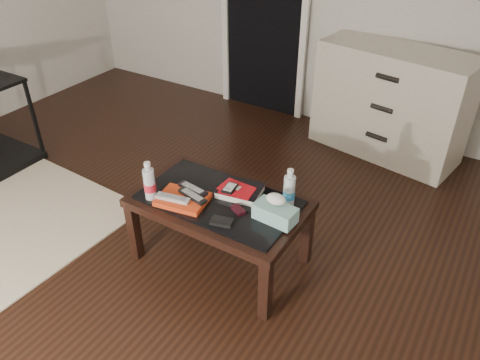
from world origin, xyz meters
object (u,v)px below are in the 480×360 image
(coffee_table, at_px, (219,208))
(textbook, at_px, (240,191))
(tissue_box, at_px, (275,213))
(water_bottle_left, at_px, (149,180))
(dresser, at_px, (391,103))
(water_bottle_right, at_px, (289,188))

(coffee_table, height_order, textbook, textbook)
(tissue_box, bearing_deg, water_bottle_left, -160.73)
(dresser, distance_m, water_bottle_left, 2.22)
(dresser, bearing_deg, water_bottle_left, -100.72)
(coffee_table, distance_m, tissue_box, 0.38)
(coffee_table, relative_size, dresser, 0.79)
(coffee_table, height_order, tissue_box, tissue_box)
(water_bottle_left, distance_m, tissue_box, 0.74)
(dresser, height_order, water_bottle_left, dresser)
(water_bottle_right, xyz_separation_m, tissue_box, (-0.00, -0.16, -0.07))
(textbook, relative_size, water_bottle_left, 1.05)
(coffee_table, height_order, water_bottle_right, water_bottle_right)
(dresser, distance_m, water_bottle_right, 1.72)
(textbook, xyz_separation_m, tissue_box, (0.29, -0.11, 0.02))
(dresser, height_order, tissue_box, dresser)
(water_bottle_left, bearing_deg, tissue_box, 15.22)
(water_bottle_left, relative_size, water_bottle_right, 1.00)
(textbook, relative_size, tissue_box, 1.09)
(textbook, distance_m, water_bottle_right, 0.31)
(coffee_table, xyz_separation_m, water_bottle_left, (-0.34, -0.20, 0.18))
(water_bottle_right, relative_size, tissue_box, 1.03)
(coffee_table, distance_m, dresser, 1.92)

